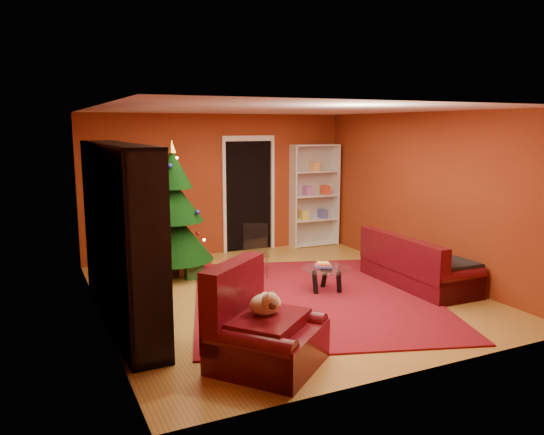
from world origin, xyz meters
name	(u,v)px	position (x,y,z in m)	size (l,w,h in m)	color
floor	(284,295)	(0.00, 0.00, -0.03)	(5.00, 5.50, 0.05)	olive
ceiling	(285,108)	(0.00, 0.00, 2.62)	(5.00, 5.50, 0.05)	silver
wall_back	(218,185)	(0.00, 2.77, 1.30)	(5.00, 0.05, 2.60)	maroon
wall_left	(95,217)	(-2.52, 0.00, 1.30)	(0.05, 5.50, 2.60)	maroon
wall_right	(426,195)	(2.52, 0.00, 1.30)	(0.05, 5.50, 2.60)	maroon
doorway	(249,196)	(0.60, 2.73, 1.05)	(1.06, 0.60, 2.16)	black
rug	(314,296)	(0.31, -0.32, 0.01)	(3.28, 3.83, 0.02)	maroon
media_unit	(120,235)	(-2.27, -0.19, 1.09)	(0.44, 2.85, 2.18)	black
christmas_tree	(174,211)	(-1.16, 1.58, 1.06)	(1.22, 1.22, 2.18)	black
gift_box_teal	(147,266)	(-1.56, 1.85, 0.14)	(0.27, 0.27, 0.27)	#237076
gift_box_green	(194,269)	(-0.93, 1.34, 0.14)	(0.27, 0.27, 0.27)	#235721
gift_box_red	(204,259)	(-0.55, 2.01, 0.11)	(0.22, 0.22, 0.22)	maroon
white_bookshelf	(314,196)	(1.95, 2.57, 1.01)	(0.96, 0.35, 2.08)	white
armchair	(268,326)	(-1.17, -2.01, 0.42)	(1.07, 1.07, 0.83)	#400810
dog	(265,304)	(-1.17, -1.94, 0.62)	(0.40, 0.30, 0.27)	beige
sofa	(419,260)	(2.02, -0.50, 0.40)	(1.86, 0.84, 0.80)	#400810
coffee_table	(326,280)	(0.59, -0.20, 0.19)	(0.72, 0.72, 0.45)	gray
acrylic_chair	(256,254)	(-0.02, 0.95, 0.38)	(0.39, 0.42, 0.76)	#66605B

